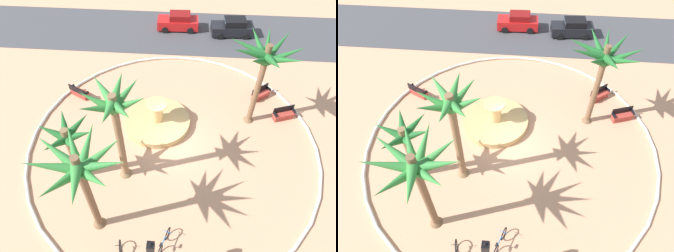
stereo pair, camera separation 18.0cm
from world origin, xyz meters
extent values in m
plane|color=tan|center=(0.00, 0.00, 0.00)|extent=(80.00, 80.00, 0.00)
torus|color=silver|center=(0.00, 0.00, 0.10)|extent=(19.28, 19.28, 0.20)
cube|color=#424247|center=(0.00, 14.04, 0.01)|extent=(48.00, 8.00, 0.03)
cylinder|color=tan|center=(-1.23, 1.54, 0.23)|extent=(4.65, 4.65, 0.45)
cylinder|color=#19567F|center=(-1.23, 1.54, 0.19)|extent=(4.09, 4.09, 0.34)
cylinder|color=tan|center=(-1.23, 1.54, 1.17)|extent=(0.84, 0.84, 1.43)
cylinder|color=#E0B370|center=(-1.23, 1.54, 1.94)|extent=(1.49, 1.49, 0.12)
cylinder|color=brown|center=(-2.73, -2.81, 3.26)|extent=(0.42, 0.42, 6.53)
cone|color=brown|center=(-2.73, -2.81, 0.25)|extent=(0.79, 0.79, 0.50)
cone|color=#337F38|center=(-1.94, -2.82, 6.07)|extent=(1.87, 0.58, 1.40)
cone|color=#337F38|center=(-2.22, -2.16, 6.14)|extent=(1.61, 1.83, 1.29)
cone|color=#337F38|center=(-2.64, -1.94, 6.27)|extent=(0.75, 1.96, 1.06)
cone|color=#337F38|center=(-3.32, -2.15, 6.27)|extent=(1.69, 1.81, 1.05)
cone|color=#337F38|center=(-3.52, -2.77, 6.06)|extent=(1.89, 0.67, 1.42)
cone|color=#337F38|center=(-3.38, -3.31, 6.11)|extent=(1.83, 1.60, 1.33)
cone|color=#337F38|center=(-2.75, -3.70, 6.30)|extent=(0.60, 1.92, 1.00)
cone|color=#337F38|center=(-2.19, -3.50, 6.25)|extent=(1.63, 1.85, 1.10)
cylinder|color=brown|center=(-5.52, -3.12, 2.10)|extent=(0.40, 0.40, 4.20)
cone|color=brown|center=(-5.52, -3.12, 0.25)|extent=(0.77, 0.77, 0.50)
cone|color=#1E6028|center=(-4.76, -3.11, 3.87)|extent=(1.75, 0.58, 1.18)
cone|color=#1E6028|center=(-5.05, -2.50, 3.92)|extent=(1.49, 1.74, 1.10)
cone|color=#1E6028|center=(-5.80, -2.40, 3.91)|extent=(1.17, 1.83, 1.12)
cone|color=#1E6028|center=(-6.26, -3.02, 3.86)|extent=(1.80, 0.80, 1.20)
cone|color=#1E6028|center=(-5.80, -3.81, 3.85)|extent=(1.18, 1.82, 1.22)
cone|color=#1E6028|center=(-5.07, -3.69, 3.80)|extent=(1.50, 1.70, 1.30)
cylinder|color=brown|center=(5.33, 2.41, 3.13)|extent=(0.38, 0.38, 6.25)
cone|color=brown|center=(5.33, 2.41, 0.25)|extent=(0.73, 0.73, 0.50)
cone|color=#1E6028|center=(6.34, 2.36, 5.66)|extent=(2.32, 0.67, 1.67)
cone|color=#1E6028|center=(6.04, 3.17, 5.72)|extent=(2.00, 2.09, 1.56)
cone|color=#1E6028|center=(5.48, 3.40, 5.65)|extent=(0.90, 2.35, 1.69)
cone|color=#1E6028|center=(4.94, 3.37, 5.70)|extent=(1.40, 2.37, 1.59)
cone|color=#1E6028|center=(4.26, 2.68, 5.88)|extent=(2.46, 1.13, 1.28)
cone|color=#1E6028|center=(4.27, 2.11, 5.86)|extent=(2.45, 1.19, 1.30)
cone|color=#1E6028|center=(4.72, 1.58, 5.69)|extent=(1.83, 2.20, 1.61)
cone|color=#1E6028|center=(5.44, 1.32, 5.85)|extent=(0.79, 2.43, 1.33)
cone|color=#1E6028|center=(6.12, 1.70, 5.76)|extent=(2.13, 1.99, 1.48)
cylinder|color=brown|center=(-3.61, -6.14, 3.06)|extent=(0.37, 0.37, 6.13)
cone|color=brown|center=(-3.61, -6.14, 0.25)|extent=(0.71, 0.71, 0.50)
cone|color=#337F38|center=(-2.58, -6.16, 5.74)|extent=(2.27, 0.60, 1.31)
cone|color=#337F38|center=(-2.80, -5.58, 5.64)|extent=(2.16, 1.72, 1.48)
cone|color=#337F38|center=(-3.47, -5.18, 5.60)|extent=(0.88, 2.27, 1.55)
cone|color=#337F38|center=(-4.02, -5.28, 5.57)|extent=(1.44, 2.22, 1.61)
cone|color=#337F38|center=(-4.53, -5.67, 5.73)|extent=(2.27, 1.53, 1.32)
cone|color=#337F38|center=(-4.62, -6.35, 5.71)|extent=(2.32, 1.01, 1.35)
cone|color=#337F38|center=(-4.00, -7.06, 5.66)|extent=(1.39, 2.28, 1.44)
cone|color=#337F38|center=(-3.35, -7.17, 5.84)|extent=(1.11, 2.35, 1.12)
cone|color=#337F38|center=(-2.81, -6.74, 5.68)|extent=(2.13, 1.80, 1.42)
cube|color=#B73D33|center=(-7.51, 4.00, 0.45)|extent=(1.65, 1.19, 0.12)
cube|color=black|center=(-7.61, 3.82, 0.75)|extent=(1.45, 0.82, 0.50)
cube|color=#9C342B|center=(-7.51, 4.00, 0.20)|extent=(1.52, 1.10, 0.39)
cube|color=black|center=(-8.17, 4.36, 0.59)|extent=(0.28, 0.43, 0.24)
cube|color=black|center=(-6.85, 3.65, 0.59)|extent=(0.28, 0.43, 0.24)
cube|color=#B73D33|center=(6.47, 4.86, 0.45)|extent=(1.58, 1.36, 0.12)
cube|color=black|center=(6.35, 5.03, 0.75)|extent=(1.33, 1.02, 0.50)
cube|color=#9C342B|center=(6.47, 4.86, 0.20)|extent=(1.45, 1.25, 0.39)
cube|color=black|center=(7.07, 5.31, 0.59)|extent=(0.33, 0.41, 0.24)
cube|color=black|center=(5.87, 4.41, 0.59)|extent=(0.33, 0.41, 0.24)
cube|color=#B73D33|center=(7.82, 2.75, 0.45)|extent=(1.68, 1.00, 0.12)
cube|color=black|center=(7.75, 2.95, 0.75)|extent=(1.54, 0.61, 0.50)
cube|color=#9C342B|center=(7.82, 2.75, 0.20)|extent=(1.54, 0.92, 0.39)
cube|color=black|center=(8.53, 3.00, 0.59)|extent=(0.22, 0.45, 0.24)
cube|color=black|center=(7.11, 2.50, 0.59)|extent=(0.22, 0.45, 0.24)
cube|color=black|center=(-0.36, -8.52, 3.71)|extent=(0.32, 0.32, 0.44)
sphere|color=#F2EDCC|center=(-0.36, -8.52, 3.71)|extent=(0.22, 0.22, 0.22)
cone|color=black|center=(-0.36, -8.52, 3.99)|extent=(0.20, 0.20, 0.18)
torus|color=black|center=(-2.21, -7.44, 0.36)|extent=(0.19, 0.72, 0.72)
cylinder|color=black|center=(-2.20, -7.49, 0.73)|extent=(0.44, 0.11, 0.03)
torus|color=black|center=(0.16, -6.57, 0.36)|extent=(0.29, 0.70, 0.72)
torus|color=black|center=(-0.17, -7.51, 0.36)|extent=(0.29, 0.70, 0.72)
cylinder|color=#1E66B2|center=(-0.01, -7.04, 0.59)|extent=(0.36, 0.91, 0.05)
cylinder|color=#1E66B2|center=(-0.12, -7.37, 0.74)|extent=(0.04, 0.04, 0.30)
cube|color=black|center=(-0.12, -7.37, 0.91)|extent=(0.16, 0.22, 0.06)
cylinder|color=#1E66B2|center=(0.14, -6.62, 0.73)|extent=(0.43, 0.17, 0.03)
cube|color=red|center=(-0.49, 14.62, 0.64)|extent=(4.04, 1.81, 0.90)
cube|color=maroon|center=(-0.29, 14.63, 1.36)|extent=(2.04, 1.50, 0.60)
cube|color=#333D47|center=(-1.19, 14.60, 1.28)|extent=(0.33, 1.37, 0.51)
cylinder|color=black|center=(-1.71, 13.74, 0.32)|extent=(0.65, 0.24, 0.64)
cylinder|color=black|center=(-1.75, 15.44, 0.32)|extent=(0.65, 0.24, 0.64)
cylinder|color=black|center=(0.77, 13.81, 0.32)|extent=(0.65, 0.24, 0.64)
cylinder|color=black|center=(0.73, 15.50, 0.32)|extent=(0.65, 0.24, 0.64)
cube|color=black|center=(4.81, 13.93, 0.64)|extent=(4.11, 1.97, 0.90)
cube|color=black|center=(5.01, 13.94, 1.36)|extent=(2.09, 1.58, 0.60)
cube|color=#333D47|center=(4.12, 13.88, 1.28)|extent=(0.39, 1.38, 0.51)
cylinder|color=black|center=(3.63, 13.00, 0.32)|extent=(0.65, 0.26, 0.64)
cylinder|color=black|center=(3.52, 14.69, 0.32)|extent=(0.65, 0.26, 0.64)
cylinder|color=black|center=(6.11, 13.17, 0.32)|extent=(0.65, 0.26, 0.64)
cylinder|color=black|center=(5.99, 14.86, 0.32)|extent=(0.65, 0.26, 0.64)
camera|label=1|loc=(0.67, -12.83, 15.78)|focal=31.89mm
camera|label=2|loc=(0.85, -12.81, 15.78)|focal=31.89mm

